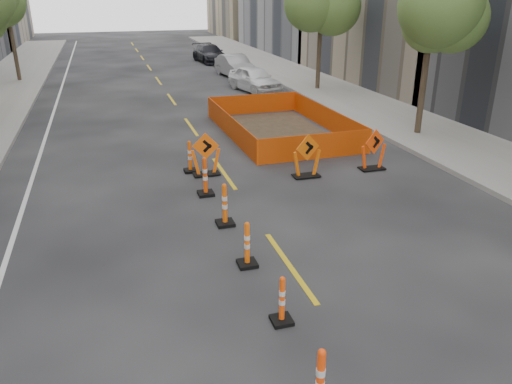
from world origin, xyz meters
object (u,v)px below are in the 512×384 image
object	(u,v)px
channelizer_7	(205,176)
channelizer_3	(320,381)
channelizer_6	(225,205)
chevron_sign_right	(374,150)
channelizer_4	(282,300)
chevron_sign_center	(307,156)
channelizer_5	(247,244)
parked_car_near	(255,79)
parked_car_mid	(235,66)
chevron_sign_left	(206,154)
channelizer_8	(190,156)
parked_car_far	(210,53)

from	to	relation	value
channelizer_7	channelizer_3	bearing A→B (deg)	-90.56
channelizer_6	chevron_sign_right	xyz separation A→B (m)	(5.53, 2.61, 0.13)
channelizer_4	chevron_sign_center	xyz separation A→B (m)	(3.19, 6.68, 0.23)
channelizer_6	chevron_sign_right	distance (m)	6.11
channelizer_5	parked_car_near	xyz separation A→B (m)	(5.72, 18.55, 0.20)
channelizer_7	parked_car_mid	bearing A→B (deg)	73.06
channelizer_5	chevron_sign_left	distance (m)	5.71
parked_car_mid	channelizer_8	bearing A→B (deg)	-114.65
channelizer_8	parked_car_far	size ratio (longest dim) A/B	0.22
channelizer_8	chevron_sign_right	size ratio (longest dim) A/B	0.76
channelizer_3	channelizer_4	distance (m)	2.06
channelizer_5	channelizer_8	distance (m)	6.15
channelizer_3	parked_car_near	xyz separation A→B (m)	(5.86, 22.65, 0.17)
channelizer_8	parked_car_near	bearing A→B (deg)	64.70
channelizer_5	chevron_sign_right	size ratio (longest dim) A/B	0.75
chevron_sign_center	parked_car_mid	world-z (taller)	parked_car_mid
chevron_sign_right	parked_car_mid	bearing A→B (deg)	70.99
channelizer_6	parked_car_far	distance (m)	29.84
channelizer_3	channelizer_4	size ratio (longest dim) A/B	1.16
channelizer_4	channelizer_5	bearing A→B (deg)	91.24
channelizer_8	parked_car_near	world-z (taller)	parked_car_near
channelizer_3	parked_car_far	xyz separation A→B (m)	(5.96, 35.42, 0.14)
channelizer_5	chevron_sign_right	distance (m)	7.24
channelizer_5	parked_car_far	distance (m)	31.85
channelizer_3	channelizer_6	size ratio (longest dim) A/B	0.98
chevron_sign_right	parked_car_mid	world-z (taller)	parked_car_mid
parked_car_mid	parked_car_far	size ratio (longest dim) A/B	0.92
channelizer_3	channelizer_5	world-z (taller)	channelizer_3
channelizer_3	channelizer_4	world-z (taller)	channelizer_3
chevron_sign_center	parked_car_near	world-z (taller)	parked_car_near
channelizer_4	channelizer_5	size ratio (longest dim) A/B	0.91
channelizer_7	parked_car_far	size ratio (longest dim) A/B	0.24
channelizer_3	channelizer_5	bearing A→B (deg)	88.02
channelizer_4	chevron_sign_center	distance (m)	7.41
channelizer_5	parked_car_mid	size ratio (longest dim) A/B	0.24
channelizer_6	parked_car_mid	world-z (taller)	parked_car_mid
channelizer_5	channelizer_8	world-z (taller)	channelizer_8
channelizer_8	chevron_sign_right	bearing A→B (deg)	-14.71
channelizer_4	channelizer_5	world-z (taller)	channelizer_5
parked_car_mid	chevron_sign_left	bearing A→B (deg)	-112.98
chevron_sign_left	parked_car_near	world-z (taller)	parked_car_near
chevron_sign_center	parked_car_far	size ratio (longest dim) A/B	0.30
chevron_sign_right	chevron_sign_center	bearing A→B (deg)	162.78
channelizer_3	channelizer_8	size ratio (longest dim) A/B	1.04
channelizer_3	chevron_sign_center	bearing A→B (deg)	68.88
channelizer_5	channelizer_7	size ratio (longest dim) A/B	0.90
chevron_sign_right	parked_car_mid	xyz separation A→B (m)	(0.39, 19.11, 0.03)
channelizer_3	parked_car_mid	bearing A→B (deg)	77.71
channelizer_8	chevron_sign_right	xyz separation A→B (m)	(5.68, -1.49, 0.16)
channelizer_3	channelizer_6	world-z (taller)	channelizer_6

